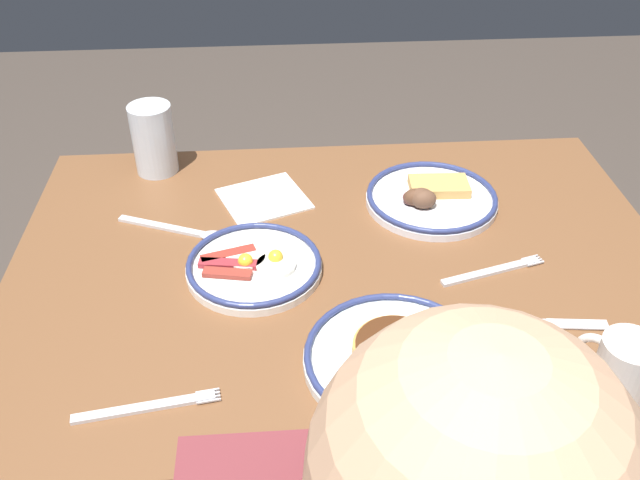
% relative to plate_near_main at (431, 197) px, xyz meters
% --- Properties ---
extents(dining_table, '(1.12, 0.81, 0.75)m').
position_rel_plate_near_main_xyz_m(dining_table, '(0.18, 0.16, -0.13)').
color(dining_table, brown).
rests_on(dining_table, ground_plane).
extents(plate_near_main, '(0.25, 0.25, 0.05)m').
position_rel_plate_near_main_xyz_m(plate_near_main, '(0.00, 0.00, 0.00)').
color(plate_near_main, white).
rests_on(plate_near_main, dining_table).
extents(plate_center_pancakes, '(0.26, 0.26, 0.04)m').
position_rel_plate_near_main_xyz_m(plate_center_pancakes, '(0.13, 0.40, 0.00)').
color(plate_center_pancakes, white).
rests_on(plate_center_pancakes, dining_table).
extents(plate_far_companion, '(0.22, 0.22, 0.04)m').
position_rel_plate_near_main_xyz_m(plate_far_companion, '(0.33, 0.18, -0.00)').
color(plate_far_companion, white).
rests_on(plate_far_companion, dining_table).
extents(coffee_mug, '(0.09, 0.09, 0.09)m').
position_rel_plate_near_main_xyz_m(coffee_mug, '(-0.15, 0.47, 0.03)').
color(coffee_mug, white).
rests_on(coffee_mug, dining_table).
extents(drinking_glass, '(0.08, 0.08, 0.14)m').
position_rel_plate_near_main_xyz_m(drinking_glass, '(0.53, -0.16, 0.05)').
color(drinking_glass, silver).
rests_on(drinking_glass, dining_table).
extents(paper_napkin, '(0.19, 0.18, 0.00)m').
position_rel_plate_near_main_xyz_m(paper_napkin, '(0.31, -0.04, -0.01)').
color(paper_napkin, white).
rests_on(paper_napkin, dining_table).
extents(fork_near, '(0.18, 0.07, 0.01)m').
position_rel_plate_near_main_xyz_m(fork_near, '(-0.06, 0.21, -0.01)').
color(fork_near, silver).
rests_on(fork_near, dining_table).
extents(fork_far, '(0.19, 0.05, 0.01)m').
position_rel_plate_near_main_xyz_m(fork_far, '(0.47, 0.46, -0.01)').
color(fork_far, silver).
rests_on(fork_far, dining_table).
extents(butter_knife, '(0.22, 0.04, 0.01)m').
position_rel_plate_near_main_xyz_m(butter_knife, '(-0.09, 0.34, -0.01)').
color(butter_knife, silver).
rests_on(butter_knife, dining_table).
extents(tea_spoon, '(0.19, 0.09, 0.01)m').
position_rel_plate_near_main_xyz_m(tea_spoon, '(0.45, 0.06, -0.01)').
color(tea_spoon, silver).
rests_on(tea_spoon, dining_table).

